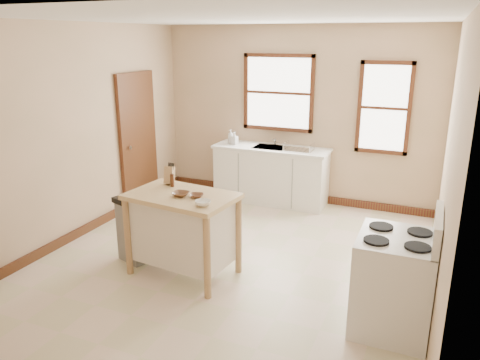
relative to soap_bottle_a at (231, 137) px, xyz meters
The scene contains 23 objects.
floor 2.61m from the soap_bottle_a, 65.23° to the right, with size 5.00×5.00×0.00m, color beige.
ceiling 2.98m from the soap_bottle_a, 65.23° to the right, with size 5.00×5.00×0.00m, color white.
wall_back 1.12m from the soap_bottle_a, 17.81° to the left, with size 4.50×0.04×2.80m, color #D4AC8C.
wall_left 2.53m from the soap_bottle_a, 119.77° to the right, with size 0.04×5.00×2.80m, color #D4AC8C.
wall_right 3.93m from the soap_bottle_a, 33.78° to the right, with size 0.04×5.00×2.80m, color #D4AC8C.
window_main 1.05m from the soap_bottle_a, 23.25° to the left, with size 1.17×0.06×1.22m, color #411511, non-canonical shape.
window_side 2.44m from the soap_bottle_a, ahead, with size 0.77×0.06×1.37m, color #411511, non-canonical shape.
door_left 1.49m from the soap_bottle_a, 143.95° to the right, with size 0.06×0.90×2.10m, color #411511.
baseboard_back 1.43m from the soap_bottle_a, 16.25° to the left, with size 4.50×0.04×0.12m, color #411511.
baseboard_left 2.68m from the soap_bottle_a, 119.17° to the right, with size 0.04×5.00×0.12m, color #411511.
sink_counter 0.91m from the soap_bottle_a, ahead, with size 1.86×0.62×0.92m, color white, non-canonical shape.
faucet 0.73m from the soap_bottle_a, 16.05° to the left, with size 0.03×0.03×0.22m, color silver.
soap_bottle_a is the anchor object (origin of this frame).
soap_bottle_b 0.09m from the soap_bottle_a, 18.24° to the right, with size 0.09×0.09×0.20m, color #B2B2B2.
dish_rack 1.18m from the soap_bottle_a, ahead, with size 0.43×0.33×0.11m, color silver, non-canonical shape.
kitchen_island 2.80m from the soap_bottle_a, 77.11° to the right, with size 1.17×0.74×0.96m, color #ECCF8B, non-canonical shape.
knife_block 2.42m from the soap_bottle_a, 82.95° to the right, with size 0.10×0.10×0.20m, color tan, non-canonical shape.
pepper_grinder 2.51m from the soap_bottle_a, 81.37° to the right, with size 0.04×0.04×0.15m, color #432212.
bowl_a 2.80m from the soap_bottle_a, 76.91° to the right, with size 0.18×0.18×0.04m, color brown.
bowl_b 2.82m from the soap_bottle_a, 73.25° to the right, with size 0.15×0.15×0.04m, color brown.
bowl_c 3.06m from the soap_bottle_a, 71.08° to the right, with size 0.16×0.16×0.05m, color white.
trash_bin 2.68m from the soap_bottle_a, 91.96° to the right, with size 0.41×0.34×0.80m, color gray, non-canonical shape.
gas_stove 4.09m from the soap_bottle_a, 44.35° to the right, with size 0.74×0.75×1.18m, color white, non-canonical shape.
Camera 1 is at (2.11, -4.71, 2.61)m, focal length 35.00 mm.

